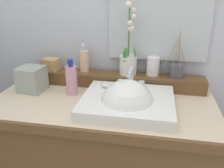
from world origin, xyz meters
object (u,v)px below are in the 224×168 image
Objects in this scene: soap_bar at (108,85)px; tumbler_cup at (153,66)px; lotion_bottle at (71,80)px; sink_basin at (127,105)px; trinket_box at (51,64)px; soap_dispenser at (84,60)px; reed_diffuser at (176,70)px; potted_plant at (129,59)px; tissue_box at (32,79)px.

soap_bar is 0.29m from tumbler_cup.
lotion_bottle reaches higher than soap_bar.
trinket_box is (-0.50, 0.26, 0.09)m from sink_basin.
reed_diffuser is (0.53, 0.00, -0.03)m from soap_dispenser.
soap_dispenser reaches higher than lotion_bottle.
sink_basin is at bearing -43.89° from soap_bar.
reed_diffuser is 2.71× the size of trinket_box.
trinket_box is 0.48× the size of lotion_bottle.
potted_plant is at bearing 30.07° from lotion_bottle.
potted_plant reaches higher than soap_dispenser.
soap_bar is at bearing -15.89° from trinket_box.
tissue_box is (-0.66, -0.18, -0.06)m from tumbler_cup.
soap_dispenser is at bearing -178.47° from tumbler_cup.
potted_plant is at bearing -173.76° from tumbler_cup.
reed_diffuser is (0.35, 0.17, 0.05)m from soap_bar.
lotion_bottle is (-0.28, -0.16, -0.08)m from potted_plant.
soap_dispenser is 0.18m from lotion_bottle.
soap_bar is at bearing -0.02° from tissue_box.
soap_bar is 0.43× the size of soap_dispenser.
reed_diffuser is (0.27, 0.01, -0.05)m from potted_plant.
soap_bar is 0.21m from potted_plant.
sink_basin reaches higher than tissue_box.
tumbler_cup is at bearing 1.53° from soap_dispenser.
reed_diffuser is at bearing 7.16° from trinket_box.
lotion_bottle is at bearing -162.64° from reed_diffuser.
tissue_box is at bearing -167.87° from reed_diffuser.
lotion_bottle is at bearing -0.91° from tissue_box.
trinket_box is (-0.60, -0.03, -0.02)m from tumbler_cup.
tumbler_cup is at bearing 37.86° from soap_bar.
trinket_box is at bearing 70.72° from tissue_box.
soap_bar is at bearing 136.11° from sink_basin.
tumbler_cup is 0.60m from trinket_box.
tissue_box is at bearing -162.73° from potted_plant.
reed_diffuser reaches higher than tumbler_cup.
tissue_box is at bearing 179.09° from lotion_bottle.
sink_basin is 1.09× the size of potted_plant.
lotion_bottle is (0.18, -0.15, -0.03)m from trinket_box.
soap_dispenser is (-0.29, 0.28, 0.13)m from sink_basin.
potted_plant is 0.47m from trinket_box.
lotion_bottle is at bearing -97.69° from soap_dispenser.
tumbler_cup is (0.23, 0.18, 0.06)m from soap_bar.
lotion_bottle is (-0.42, -0.18, -0.04)m from tumbler_cup.
lotion_bottle is (-0.02, -0.17, -0.06)m from soap_dispenser.
lotion_bottle reaches higher than trinket_box.
tissue_box is at bearing -103.70° from trinket_box.
trinket_box is 0.16m from tissue_box.
soap_dispenser is 0.64× the size of reed_diffuser.
trinket_box is at bearing 152.07° from sink_basin.
sink_basin is at bearing -110.14° from tumbler_cup.
sink_basin is 3.18× the size of tissue_box.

